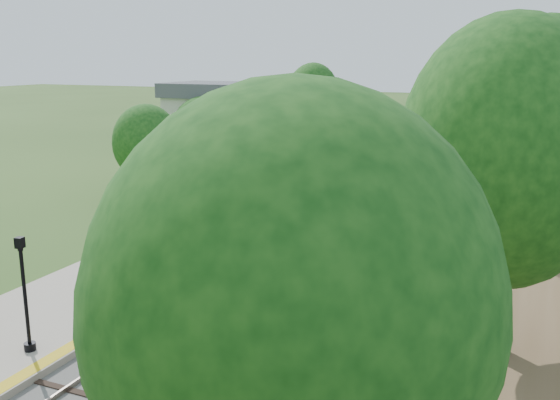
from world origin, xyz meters
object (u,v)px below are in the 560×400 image
at_px(station_building, 220,128).
at_px(lamppost_mid, 25,301).
at_px(signal_platform, 185,189).
at_px(train, 448,119).
at_px(signal_gantry, 457,105).
at_px(signal_farside, 434,162).
at_px(lamppost_far, 239,200).

distance_m(station_building, lamppost_mid, 34.52).
xyz_separation_m(lamppost_mid, signal_platform, (0.53, 9.34, 2.10)).
relative_size(train, lamppost_mid, 28.26).
height_order(lamppost_mid, signal_platform, signal_platform).
bearing_deg(signal_gantry, signal_platform, -96.33).
bearing_deg(signal_farside, signal_platform, -125.11).
distance_m(train, signal_farside, 46.46).
height_order(lamppost_far, signal_farside, signal_farside).
relative_size(station_building, signal_gantry, 1.02).
bearing_deg(signal_platform, signal_gantry, 83.67).
bearing_deg(train, signal_platform, -92.82).
distance_m(train, signal_platform, 59.06).
height_order(signal_platform, signal_farside, signal_platform).
relative_size(signal_gantry, train, 0.07).
distance_m(signal_gantry, lamppost_far, 42.23).
relative_size(train, signal_farside, 17.44).
bearing_deg(train, signal_farside, -82.32).
height_order(train, signal_platform, signal_platform).
xyz_separation_m(station_building, signal_platform, (11.10, -23.46, 0.20)).
height_order(signal_gantry, train, signal_gantry).
xyz_separation_m(signal_gantry, signal_platform, (-5.37, -48.45, -0.53)).
height_order(lamppost_mid, signal_farside, signal_farside).
bearing_deg(lamppost_mid, signal_platform, 86.77).
height_order(signal_gantry, signal_platform, signal_platform).
height_order(train, lamppost_far, lamppost_far).
bearing_deg(signal_platform, train, 87.18).
bearing_deg(lamppost_mid, train, 87.13).
relative_size(station_building, train, 0.08).
bearing_deg(train, station_building, -111.53).
xyz_separation_m(station_building, signal_farside, (20.20, -10.52, 0.04)).
bearing_deg(signal_farside, station_building, 152.49).
relative_size(lamppost_far, signal_platform, 0.66).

